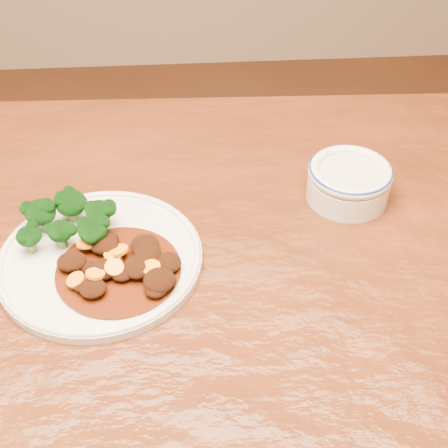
{
  "coord_description": "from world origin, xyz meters",
  "views": [
    {
      "loc": [
        0.06,
        -0.46,
        1.29
      ],
      "look_at": [
        0.1,
        0.11,
        0.77
      ],
      "focal_mm": 50.0,
      "sensor_mm": 36.0,
      "label": 1
    }
  ],
  "objects": [
    {
      "name": "mince_stew",
      "position": [
        -0.02,
        0.05,
        0.77
      ],
      "size": [
        0.15,
        0.14,
        0.03
      ],
      "color": "#4F1E08",
      "rests_on": "dinner_plate"
    },
    {
      "name": "broccoli_florets",
      "position": [
        -0.09,
        0.12,
        0.79
      ],
      "size": [
        0.11,
        0.09,
        0.04
      ],
      "color": "olive",
      "rests_on": "dinner_plate"
    },
    {
      "name": "dinner_plate",
      "position": [
        -0.05,
        0.08,
        0.76
      ],
      "size": [
        0.24,
        0.24,
        0.02
      ],
      "rotation": [
        0.0,
        0.0,
        0.18
      ],
      "color": "silver",
      "rests_on": "dining_table"
    },
    {
      "name": "dip_bowl",
      "position": [
        0.27,
        0.18,
        0.78
      ],
      "size": [
        0.11,
        0.11,
        0.05
      ],
      "rotation": [
        0.0,
        0.0,
        0.04
      ],
      "color": "silver",
      "rests_on": "dining_table"
    },
    {
      "name": "dining_table",
      "position": [
        0.0,
        0.0,
        0.67
      ],
      "size": [
        1.53,
        0.95,
        0.75
      ],
      "rotation": [
        0.0,
        0.0,
        -0.03
      ],
      "color": "#5A270F",
      "rests_on": "ground"
    }
  ]
}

